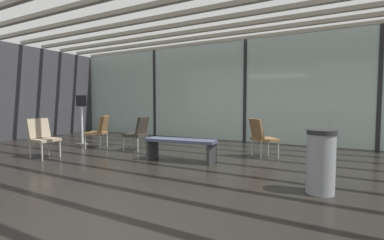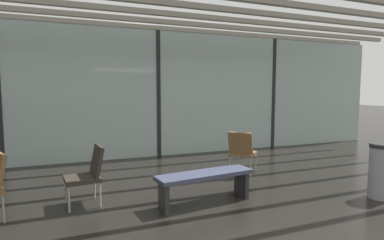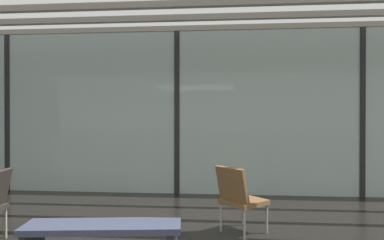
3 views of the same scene
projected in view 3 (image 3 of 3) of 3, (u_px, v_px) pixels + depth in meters
glass_curtain_wall at (177, 112)px, 6.85m from camera, size 14.00×0.08×3.19m
window_mullion_0 at (9, 113)px, 7.16m from camera, size 0.10×0.12×3.19m
window_mullion_1 at (177, 112)px, 6.85m from camera, size 0.10×0.12×3.19m
window_mullion_2 at (362, 112)px, 6.55m from camera, size 0.10×0.12×3.19m
parked_airplane at (199, 98)px, 11.57m from camera, size 14.20×4.28×4.28m
lounge_chair_0 at (239, 195)px, 4.46m from camera, size 0.71×0.71×0.87m
waiting_bench at (103, 235)px, 3.35m from camera, size 1.54×0.57×0.47m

